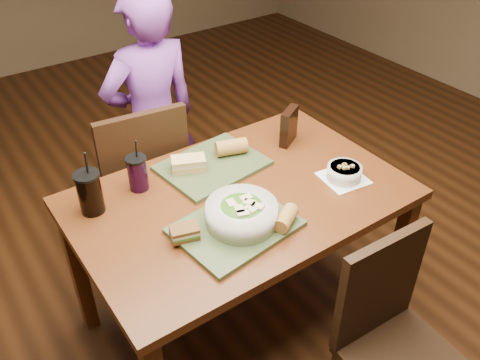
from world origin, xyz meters
name	(u,v)px	position (x,y,z in m)	size (l,w,h in m)	color
ground	(240,317)	(0.00, 0.00, 0.00)	(6.00, 6.00, 0.00)	#381C0B
dining_table	(240,212)	(0.00, 0.00, 0.66)	(1.30, 0.85, 0.75)	#542810
chair_near	(391,333)	(0.18, -0.68, 0.48)	(0.39, 0.39, 0.86)	black
chair_far	(140,183)	(-0.18, 0.59, 0.53)	(0.46, 0.46, 0.95)	black
diner	(153,123)	(0.02, 0.80, 0.70)	(0.51, 0.33, 1.39)	#783799
tray_near	(235,227)	(-0.13, -0.16, 0.76)	(0.42, 0.32, 0.02)	#3B4828
tray_far	(212,165)	(0.01, 0.22, 0.76)	(0.42, 0.32, 0.02)	#3B4828
salad_bowl	(242,212)	(-0.10, -0.16, 0.81)	(0.26, 0.26, 0.09)	silver
soup_bowl	(344,172)	(0.41, -0.16, 0.78)	(0.19, 0.19, 0.07)	white
sandwich_near	(184,232)	(-0.31, -0.11, 0.79)	(0.11, 0.09, 0.05)	#593819
sandwich_far	(189,164)	(-0.09, 0.24, 0.80)	(0.16, 0.13, 0.06)	tan
baguette_near	(286,218)	(0.02, -0.26, 0.80)	(0.06, 0.06, 0.11)	#AD7533
baguette_far	(231,147)	(0.12, 0.24, 0.80)	(0.07, 0.07, 0.14)	#AD7533
cup_cola	(90,192)	(-0.51, 0.24, 0.84)	(0.10, 0.10, 0.26)	black
cup_berry	(138,173)	(-0.31, 0.27, 0.82)	(0.08, 0.08, 0.22)	black
chip_bag	(289,126)	(0.41, 0.20, 0.83)	(0.13, 0.04, 0.17)	black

